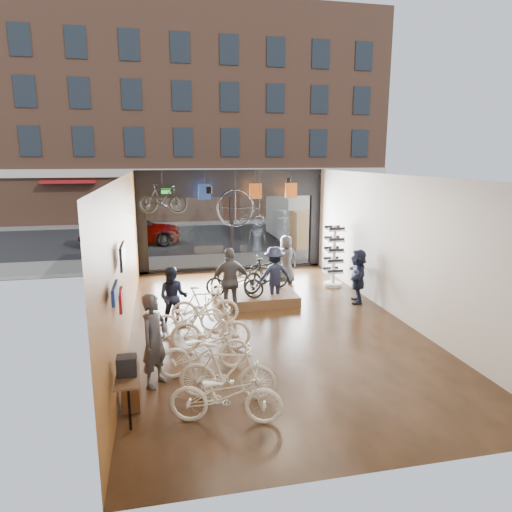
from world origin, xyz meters
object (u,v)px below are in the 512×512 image
object	(u,v)px
floor_bike_1	(227,372)
customer_5	(358,276)
display_platform	(254,297)
customer_2	(231,281)
floor_bike_3	(211,328)
display_bike_right	(245,271)
street_car	(131,229)
customer_0	(154,340)
display_bike_left	(235,282)
penny_farthing	(243,209)
box_truck	(302,217)
floor_bike_5	(205,306)
customer_4	(286,259)
floor_bike_0	(226,395)
customer_3	(274,275)
customer_1	(173,297)
hung_bike	(163,199)
display_bike_mid	(267,274)
sunglasses_rack	(334,256)
floor_bike_2	(204,350)
floor_bike_4	(189,316)

from	to	relation	value
floor_bike_1	customer_5	xyz separation A→B (m)	(4.62, 4.76, 0.28)
display_platform	customer_2	size ratio (longest dim) A/B	1.29
floor_bike_3	display_bike_right	bearing A→B (deg)	-14.53
street_car	customer_0	xyz separation A→B (m)	(1.21, -14.83, 0.08)
display_bike_left	penny_farthing	distance (m)	3.57
box_truck	floor_bike_5	distance (m)	12.47
box_truck	customer_4	size ratio (longest dim) A/B	4.02
box_truck	floor_bike_1	xyz separation A→B (m)	(-6.03, -14.64, -0.79)
floor_bike_0	display_bike_right	distance (m)	7.10
penny_farthing	floor_bike_1	bearing A→B (deg)	-102.45
floor_bike_5	display_bike_left	distance (m)	1.63
customer_2	customer_3	bearing A→B (deg)	-159.07
display_bike_left	customer_1	bearing A→B (deg)	145.84
customer_2	customer_4	size ratio (longest dim) A/B	1.13
street_car	customer_3	size ratio (longest dim) A/B	2.82
customer_3	hung_bike	xyz separation A→B (m)	(-3.09, 2.67, 2.07)
display_bike_mid	customer_3	world-z (taller)	customer_3
sunglasses_rack	penny_farthing	world-z (taller)	penny_farthing
floor_bike_2	customer_1	world-z (taller)	customer_1
floor_bike_5	sunglasses_rack	size ratio (longest dim) A/B	0.85
customer_1	floor_bike_5	bearing A→B (deg)	9.95
display_platform	customer_4	size ratio (longest dim) A/B	1.45
display_bike_right	customer_3	size ratio (longest dim) A/B	1.02
floor_bike_2	display_platform	distance (m)	4.76
box_truck	floor_bike_1	size ratio (longest dim) A/B	3.81
floor_bike_1	display_platform	xyz separation A→B (m)	(1.62, 5.46, -0.38)
penny_farthing	floor_bike_3	bearing A→B (deg)	-107.22
floor_bike_4	customer_5	size ratio (longest dim) A/B	1.09
box_truck	display_bike_left	size ratio (longest dim) A/B	3.94
floor_bike_0	floor_bike_3	distance (m)	2.86
floor_bike_3	display_bike_right	world-z (taller)	display_bike_right
display_bike_left	hung_bike	xyz separation A→B (m)	(-1.89, 2.80, 2.18)
box_truck	customer_0	xyz separation A→B (m)	(-7.28, -13.83, -0.41)
display_bike_right	hung_bike	world-z (taller)	hung_bike
street_car	hung_bike	world-z (taller)	hung_bike
floor_bike_5	customer_3	xyz separation A→B (m)	(2.18, 1.40, 0.33)
customer_2	customer_1	bearing A→B (deg)	18.40
display_bike_left	penny_farthing	world-z (taller)	penny_farthing
display_platform	customer_4	bearing A→B (deg)	50.61
display_bike_right	sunglasses_rack	xyz separation A→B (m)	(3.09, 0.40, 0.27)
street_car	floor_bike_1	size ratio (longest dim) A/B	2.75
box_truck	floor_bike_4	size ratio (longest dim) A/B	3.77
customer_2	penny_farthing	distance (m)	4.01
display_platform	display_bike_mid	xyz separation A→B (m)	(0.39, -0.02, 0.67)
box_truck	display_bike_left	xyz separation A→B (m)	(-5.06, -9.60, -0.57)
floor_bike_2	customer_0	world-z (taller)	customer_0
floor_bike_5	display_platform	xyz separation A→B (m)	(1.64, 1.69, -0.37)
floor_bike_3	display_platform	world-z (taller)	floor_bike_3
floor_bike_1	floor_bike_5	distance (m)	3.77
floor_bike_1	customer_2	world-z (taller)	customer_2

